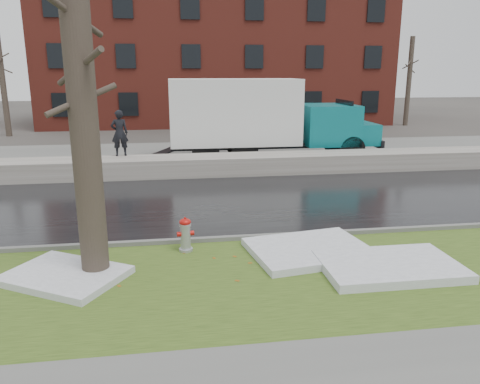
{
  "coord_description": "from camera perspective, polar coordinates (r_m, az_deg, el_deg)",
  "views": [
    {
      "loc": [
        -1.84,
        -9.63,
        4.03
      ],
      "look_at": [
        -0.1,
        1.92,
        1.0
      ],
      "focal_mm": 35.0,
      "sensor_mm": 36.0,
      "label": 1
    }
  ],
  "objects": [
    {
      "name": "bg_tree_left",
      "position": [
        33.23,
        -26.95,
        11.81
      ],
      "size": [
        1.4,
        1.62,
        6.5
      ],
      "color": "brown",
      "rests_on": "ground"
    },
    {
      "name": "fire_hydrant",
      "position": [
        10.72,
        -6.67,
        -4.98
      ],
      "size": [
        0.4,
        0.35,
        0.8
      ],
      "rotation": [
        0.0,
        0.0,
        0.14
      ],
      "color": "#A5A6AD",
      "rests_on": "verge"
    },
    {
      "name": "snow_patch_near",
      "position": [
        10.74,
        8.48,
        -6.99
      ],
      "size": [
        2.89,
        2.39,
        0.16
      ],
      "primitive_type": "cube",
      "rotation": [
        0.0,
        0.0,
        0.16
      ],
      "color": "silver",
      "rests_on": "verge"
    },
    {
      "name": "snow_patch_far",
      "position": [
        10.01,
        -20.55,
        -9.51
      ],
      "size": [
        2.71,
        2.51,
        0.14
      ],
      "primitive_type": "cube",
      "rotation": [
        0.0,
        0.0,
        -0.54
      ],
      "color": "silver",
      "rests_on": "verge"
    },
    {
      "name": "ground",
      "position": [
        10.6,
        2.12,
        -7.81
      ],
      "size": [
        120.0,
        120.0,
        0.0
      ],
      "primitive_type": "plane",
      "color": "#47423D",
      "rests_on": "ground"
    },
    {
      "name": "box_truck",
      "position": [
        21.68,
        2.39,
        9.05
      ],
      "size": [
        11.09,
        2.71,
        3.7
      ],
      "rotation": [
        0.0,
        0.0,
        -0.01
      ],
      "color": "black",
      "rests_on": "ground"
    },
    {
      "name": "brick_building",
      "position": [
        39.83,
        -3.12,
        15.92
      ],
      "size": [
        26.0,
        12.0,
        10.0
      ],
      "primitive_type": "cube",
      "color": "maroon",
      "rests_on": "ground"
    },
    {
      "name": "snowbank",
      "position": [
        18.79,
        -2.76,
        3.3
      ],
      "size": [
        60.0,
        1.6,
        0.75
      ],
      "primitive_type": "cube",
      "color": "#A6A098",
      "rests_on": "ground"
    },
    {
      "name": "curb",
      "position": [
        11.5,
        1.2,
        -5.62
      ],
      "size": [
        60.0,
        0.15,
        0.14
      ],
      "primitive_type": "cube",
      "color": "slate",
      "rests_on": "ground"
    },
    {
      "name": "bg_tree_center",
      "position": [
        35.88,
        -15.59,
        12.91
      ],
      "size": [
        1.4,
        1.62,
        6.5
      ],
      "color": "brown",
      "rests_on": "ground"
    },
    {
      "name": "tree",
      "position": [
        9.27,
        -18.67,
        10.17
      ],
      "size": [
        1.25,
        1.4,
        6.76
      ],
      "rotation": [
        0.0,
        0.0,
        0.22
      ],
      "color": "brown",
      "rests_on": "verge"
    },
    {
      "name": "road",
      "position": [
        14.81,
        -1.08,
        -1.2
      ],
      "size": [
        60.0,
        7.0,
        0.03
      ],
      "primitive_type": "cube",
      "color": "black",
      "rests_on": "ground"
    },
    {
      "name": "bg_tree_right",
      "position": [
        38.08,
        19.91,
        12.65
      ],
      "size": [
        1.4,
        1.62,
        6.5
      ],
      "color": "brown",
      "rests_on": "ground"
    },
    {
      "name": "snow_patch_side",
      "position": [
        10.24,
        17.74,
        -8.59
      ],
      "size": [
        2.8,
        1.81,
        0.18
      ],
      "primitive_type": "cube",
      "rotation": [
        0.0,
        0.0,
        -0.0
      ],
      "color": "silver",
      "rests_on": "verge"
    },
    {
      "name": "parking_lot",
      "position": [
        23.06,
        -3.84,
        4.48
      ],
      "size": [
        60.0,
        9.0,
        0.03
      ],
      "primitive_type": "cube",
      "color": "slate",
      "rests_on": "ground"
    },
    {
      "name": "verge",
      "position": [
        9.48,
        3.53,
        -10.54
      ],
      "size": [
        60.0,
        4.5,
        0.04
      ],
      "primitive_type": "cube",
      "color": "#2E4617",
      "rests_on": "ground"
    },
    {
      "name": "worker",
      "position": [
        19.18,
        -14.47,
        6.97
      ],
      "size": [
        0.72,
        0.54,
        1.81
      ],
      "primitive_type": "imported",
      "rotation": [
        0.0,
        0.0,
        3.31
      ],
      "color": "black",
      "rests_on": "snowbank"
    }
  ]
}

